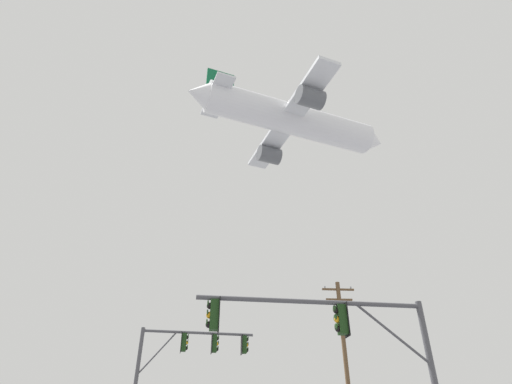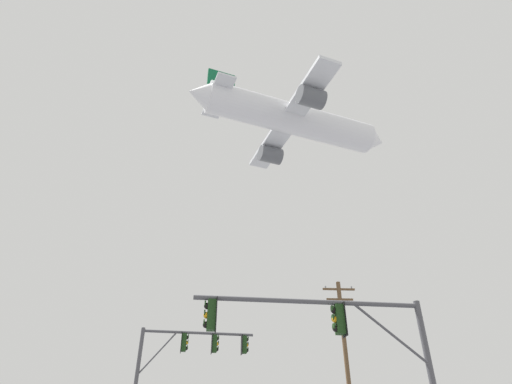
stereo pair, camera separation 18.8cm
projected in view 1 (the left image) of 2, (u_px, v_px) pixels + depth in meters
The scene contains 4 objects.
signal_pole_near at pixel (344, 339), 12.48m from camera, with size 7.37×0.85×5.51m.
signal_pole_far at pixel (184, 359), 21.21m from camera, with size 5.98×1.03×6.64m.
utility_pole at pixel (346, 361), 25.48m from camera, with size 2.20×0.28×10.80m.
airplane at pixel (292, 120), 49.00m from camera, with size 25.53×19.72×7.07m.
Camera 1 is at (-0.30, -4.32, 1.70)m, focal length 28.56 mm.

